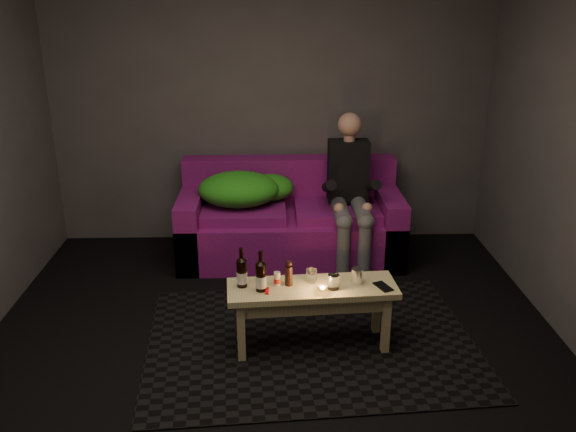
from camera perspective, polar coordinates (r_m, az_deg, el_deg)
name	(u,v)px	position (r m, az deg, el deg)	size (l,w,h in m)	color
floor	(274,371)	(4.00, -1.28, -14.26)	(4.50, 4.50, 0.00)	black
room	(272,99)	(3.81, -1.54, 10.85)	(4.50, 4.50, 4.50)	silver
rug	(311,341)	(4.28, 2.15, -11.61)	(2.23, 1.62, 0.01)	black
sofa	(290,223)	(5.48, 0.19, -0.66)	(1.94, 0.87, 0.84)	#630D5E
green_blanket	(244,189)	(5.36, -4.16, 2.52)	(0.86, 0.58, 0.29)	#2C8317
person	(350,189)	(5.25, 5.81, 2.54)	(0.35, 0.81, 1.30)	black
coffee_table	(312,297)	(4.06, 2.26, -7.57)	(1.14, 0.43, 0.46)	tan
beer_bottle_a	(242,272)	(3.98, -4.35, -5.28)	(0.07, 0.07, 0.27)	black
beer_bottle_b	(261,276)	(3.92, -2.55, -5.65)	(0.07, 0.07, 0.28)	black
salt_shaker	(277,279)	(4.01, -1.03, -5.88)	(0.04, 0.04, 0.09)	silver
pepper_mill	(289,276)	(4.00, 0.06, -5.61)	(0.05, 0.05, 0.14)	black
tumbler_back	(312,276)	(4.06, 2.22, -5.60)	(0.07, 0.07, 0.09)	white
tealight	(323,289)	(3.93, 3.25, -6.86)	(0.06, 0.06, 0.04)	white
tumbler_front	(334,282)	(3.97, 4.29, -6.15)	(0.08, 0.08, 0.10)	white
steel_cup	(357,276)	(4.05, 6.46, -5.60)	(0.08, 0.08, 0.10)	silver
smartphone	(383,287)	(4.04, 8.89, -6.55)	(0.07, 0.15, 0.01)	black
red_lighter	(267,291)	(3.94, -1.98, -7.02)	(0.02, 0.08, 0.01)	red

